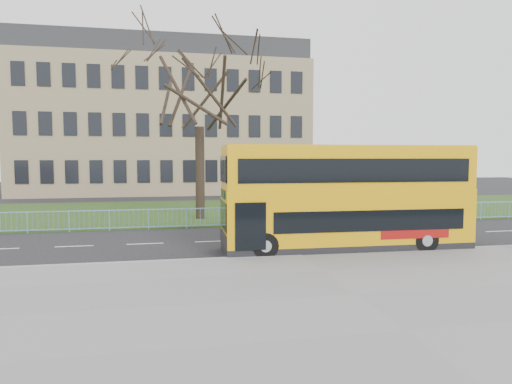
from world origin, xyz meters
The scene contains 8 objects.
ground centered at (0.00, 0.00, 0.00)m, with size 120.00×120.00×0.00m, color black.
pavement centered at (0.00, -6.75, 0.06)m, with size 80.00×10.50×0.12m, color slate.
kerb centered at (0.00, -1.55, 0.07)m, with size 80.00×0.20×0.14m, color gray.
grass_verge centered at (0.00, 14.30, 0.04)m, with size 80.00×15.40×0.08m, color #1E3914.
guard_railing centered at (0.00, 6.60, 0.55)m, with size 40.00×0.12×1.10m, color #74AECE, non-canonical shape.
bare_tree centered at (-3.00, 10.00, 6.79)m, with size 9.40×9.40×13.42m, color black, non-canonical shape.
civic_building centered at (-5.00, 35.00, 7.00)m, with size 30.00×15.00×14.00m, color #8E7E5A.
yellow_bus centered at (2.27, -0.49, 2.29)m, with size 10.25×2.66×4.27m.
Camera 1 is at (-5.03, -18.16, 3.84)m, focal length 32.00 mm.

